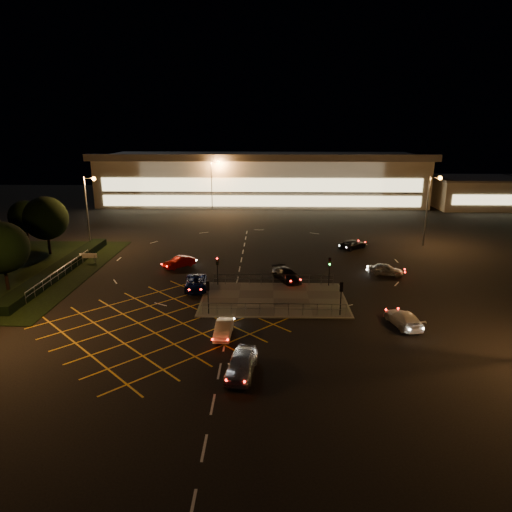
{
  "coord_description": "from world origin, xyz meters",
  "views": [
    {
      "loc": [
        1.3,
        -44.66,
        16.6
      ],
      "look_at": [
        0.03,
        6.82,
        2.0
      ],
      "focal_mm": 32.0,
      "sensor_mm": 36.0,
      "label": 1
    }
  ],
  "objects_px": {
    "signal_ne": "(330,266)",
    "car_right_silver": "(386,269)",
    "car_queue_white": "(224,329)",
    "car_circ_red": "(179,262)",
    "car_near_silver": "(241,364)",
    "car_left_blue": "(196,283)",
    "signal_sw": "(208,290)",
    "signal_se": "(341,292)",
    "car_far_dkgrey": "(287,275)",
    "signal_nw": "(217,265)",
    "car_approach_white": "(404,319)",
    "car_east_grey": "(353,244)"
  },
  "relations": [
    {
      "from": "signal_se",
      "to": "car_right_silver",
      "type": "height_order",
      "value": "signal_se"
    },
    {
      "from": "car_queue_white",
      "to": "car_circ_red",
      "type": "bearing_deg",
      "value": 113.05
    },
    {
      "from": "signal_nw",
      "to": "car_east_grey",
      "type": "height_order",
      "value": "signal_nw"
    },
    {
      "from": "signal_sw",
      "to": "car_far_dkgrey",
      "type": "distance_m",
      "value": 12.47
    },
    {
      "from": "car_near_silver",
      "to": "car_left_blue",
      "type": "relative_size",
      "value": 0.95
    },
    {
      "from": "signal_nw",
      "to": "car_circ_red",
      "type": "distance_m",
      "value": 8.68
    },
    {
      "from": "signal_nw",
      "to": "car_near_silver",
      "type": "distance_m",
      "value": 18.73
    },
    {
      "from": "car_left_blue",
      "to": "car_far_dkgrey",
      "type": "relative_size",
      "value": 1.05
    },
    {
      "from": "signal_nw",
      "to": "car_far_dkgrey",
      "type": "relative_size",
      "value": 0.68
    },
    {
      "from": "signal_sw",
      "to": "car_far_dkgrey",
      "type": "xyz_separation_m",
      "value": [
        7.53,
        9.79,
        -1.69
      ]
    },
    {
      "from": "car_near_silver",
      "to": "car_far_dkgrey",
      "type": "relative_size",
      "value": 1.0
    },
    {
      "from": "car_approach_white",
      "to": "signal_nw",
      "type": "bearing_deg",
      "value": -42.67
    },
    {
      "from": "signal_se",
      "to": "car_approach_white",
      "type": "height_order",
      "value": "signal_se"
    },
    {
      "from": "car_approach_white",
      "to": "car_right_silver",
      "type": "bearing_deg",
      "value": -110.53
    },
    {
      "from": "signal_ne",
      "to": "signal_se",
      "type": "bearing_deg",
      "value": -90.0
    },
    {
      "from": "car_left_blue",
      "to": "car_queue_white",
      "type": "bearing_deg",
      "value": -76.94
    },
    {
      "from": "signal_ne",
      "to": "car_circ_red",
      "type": "xyz_separation_m",
      "value": [
        -17.43,
        6.56,
        -1.7
      ]
    },
    {
      "from": "car_queue_white",
      "to": "car_right_silver",
      "type": "distance_m",
      "value": 24.02
    },
    {
      "from": "car_queue_white",
      "to": "car_circ_red",
      "type": "xyz_separation_m",
      "value": [
        -7.21,
        18.93,
        0.05
      ]
    },
    {
      "from": "car_queue_white",
      "to": "signal_se",
      "type": "bearing_deg",
      "value": 25.4
    },
    {
      "from": "signal_sw",
      "to": "car_near_silver",
      "type": "relative_size",
      "value": 0.68
    },
    {
      "from": "car_queue_white",
      "to": "car_approach_white",
      "type": "relative_size",
      "value": 0.82
    },
    {
      "from": "car_left_blue",
      "to": "car_right_silver",
      "type": "distance_m",
      "value": 22.03
    },
    {
      "from": "signal_sw",
      "to": "car_near_silver",
      "type": "height_order",
      "value": "signal_sw"
    },
    {
      "from": "car_right_silver",
      "to": "car_circ_red",
      "type": "bearing_deg",
      "value": 100.17
    },
    {
      "from": "signal_sw",
      "to": "car_right_silver",
      "type": "xyz_separation_m",
      "value": [
        19.16,
        12.21,
        -1.7
      ]
    },
    {
      "from": "signal_se",
      "to": "car_near_silver",
      "type": "xyz_separation_m",
      "value": [
        -8.42,
        -10.33,
        -1.58
      ]
    },
    {
      "from": "signal_nw",
      "to": "car_queue_white",
      "type": "bearing_deg",
      "value": -81.79
    },
    {
      "from": "signal_se",
      "to": "car_right_silver",
      "type": "xyz_separation_m",
      "value": [
        7.16,
        12.21,
        -1.7
      ]
    },
    {
      "from": "car_left_blue",
      "to": "signal_sw",
      "type": "bearing_deg",
      "value": -78.63
    },
    {
      "from": "signal_nw",
      "to": "car_right_silver",
      "type": "bearing_deg",
      "value": 12.43
    },
    {
      "from": "signal_sw",
      "to": "car_circ_red",
      "type": "xyz_separation_m",
      "value": [
        -5.43,
        14.54,
        -1.7
      ]
    },
    {
      "from": "signal_ne",
      "to": "car_far_dkgrey",
      "type": "relative_size",
      "value": 0.68
    },
    {
      "from": "car_east_grey",
      "to": "car_approach_white",
      "type": "relative_size",
      "value": 0.98
    },
    {
      "from": "car_left_blue",
      "to": "car_circ_red",
      "type": "distance_m",
      "value": 8.37
    },
    {
      "from": "car_right_silver",
      "to": "car_approach_white",
      "type": "relative_size",
      "value": 0.86
    },
    {
      "from": "signal_sw",
      "to": "signal_ne",
      "type": "relative_size",
      "value": 1.0
    },
    {
      "from": "signal_sw",
      "to": "car_left_blue",
      "type": "xyz_separation_m",
      "value": [
        -2.2,
        6.82,
        -1.69
      ]
    },
    {
      "from": "car_queue_white",
      "to": "car_east_grey",
      "type": "bearing_deg",
      "value": 63.39
    },
    {
      "from": "car_near_silver",
      "to": "car_queue_white",
      "type": "xyz_separation_m",
      "value": [
        -1.79,
        5.95,
        -0.18
      ]
    },
    {
      "from": "car_right_silver",
      "to": "car_queue_white",
      "type": "bearing_deg",
      "value": 149.27
    },
    {
      "from": "car_near_silver",
      "to": "car_right_silver",
      "type": "height_order",
      "value": "car_near_silver"
    },
    {
      "from": "signal_se",
      "to": "signal_ne",
      "type": "height_order",
      "value": "same"
    },
    {
      "from": "signal_ne",
      "to": "car_right_silver",
      "type": "relative_size",
      "value": 0.81
    },
    {
      "from": "car_queue_white",
      "to": "car_right_silver",
      "type": "bearing_deg",
      "value": 45.86
    },
    {
      "from": "signal_sw",
      "to": "car_left_blue",
      "type": "distance_m",
      "value": 7.36
    },
    {
      "from": "signal_sw",
      "to": "signal_nw",
      "type": "distance_m",
      "value": 7.99
    },
    {
      "from": "signal_se",
      "to": "car_far_dkgrey",
      "type": "xyz_separation_m",
      "value": [
        -4.47,
        9.79,
        -1.69
      ]
    },
    {
      "from": "car_circ_red",
      "to": "car_far_dkgrey",
      "type": "bearing_deg",
      "value": 26.7
    },
    {
      "from": "signal_nw",
      "to": "car_east_grey",
      "type": "xyz_separation_m",
      "value": [
        17.45,
        16.13,
        -1.75
      ]
    }
  ]
}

